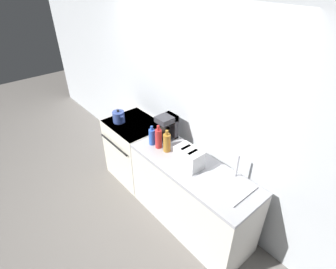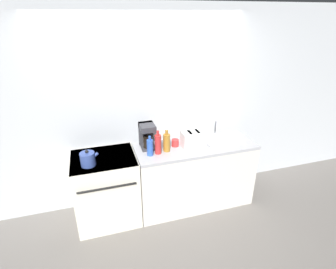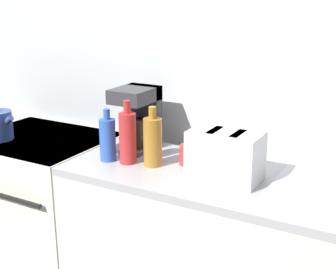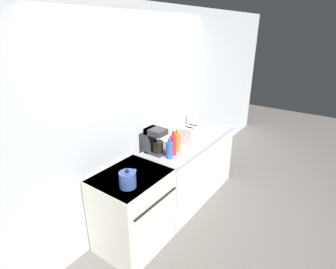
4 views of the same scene
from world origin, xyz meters
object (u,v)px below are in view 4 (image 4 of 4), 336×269
Objects in this scene: toaster at (191,134)px; bottle_blue at (169,150)px; stove at (133,210)px; cup_red at (177,141)px; kettle at (128,179)px; bottle_amber at (177,142)px; coffee_maker at (154,140)px; bottle_red at (173,145)px.

bottle_blue is (-0.58, -0.05, -0.00)m from toaster.
cup_red is at bearing 2.26° from stove.
bottle_amber is (0.94, 0.07, 0.04)m from kettle.
bottle_amber is at bearing 4.25° from kettle.
bottle_amber reaches higher than bottle_blue.
stove is 9.72× the size of cup_red.
cup_red is at bearing 33.21° from bottle_amber.
coffee_maker is at bearing 85.42° from bottle_blue.
toaster is (1.30, 0.08, 0.03)m from kettle.
kettle is at bearing -171.45° from cup_red.
stove is at bearing -177.74° from cup_red.
toaster is at bearing 0.95° from bottle_amber.
bottle_blue is at bearing -170.59° from bottle_red.
bottle_blue reaches higher than stove.
toaster is 0.47m from bottle_red.
stove is at bearing 169.48° from bottle_blue.
kettle is at bearing -178.10° from bottle_blue.
coffee_maker is (0.57, 0.13, 0.61)m from stove.
kettle reaches higher than stove.
coffee_maker reaches higher than toaster.
bottle_red is at bearing -68.94° from coffee_maker.
stove is 0.87m from bottle_red.
bottle_blue is at bearing -94.58° from coffee_maker.
toaster reaches higher than stove.
stove is at bearing 175.82° from bottle_amber.
cup_red is (0.36, 0.14, -0.06)m from bottle_blue.
toaster is 0.36m from bottle_amber.
coffee_maker reaches higher than kettle.
toaster reaches higher than kettle.
cup_red is at bearing 157.79° from toaster.
bottle_red is 0.30m from cup_red.
bottle_red is (0.08, -0.22, -0.04)m from coffee_maker.
bottle_amber reaches higher than cup_red.
kettle is at bearing -175.75° from bottle_amber.
bottle_blue is at bearing -168.22° from bottle_amber.
bottle_amber reaches higher than toaster.
bottle_amber is at bearing 11.78° from bottle_blue.
kettle is 0.82m from bottle_red.
bottle_blue is at bearing -159.05° from cup_red.
bottle_amber is at bearing -146.79° from cup_red.
kettle is 0.68× the size of toaster.
cup_red is (0.34, -0.10, -0.12)m from coffee_maker.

